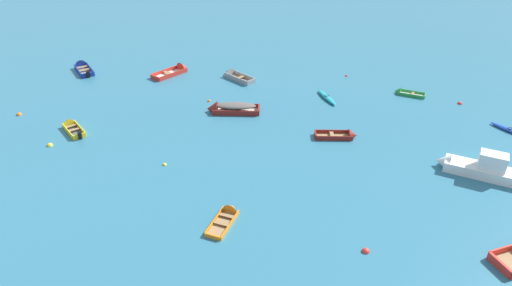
{
  "coord_description": "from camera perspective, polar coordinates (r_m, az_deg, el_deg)",
  "views": [
    {
      "loc": [
        2.38,
        -7.89,
        16.59
      ],
      "look_at": [
        0.0,
        19.86,
        0.15
      ],
      "focal_mm": 30.42,
      "sensor_mm": 36.0,
      "label": 1
    }
  ],
  "objects": [
    {
      "name": "mooring_buoy_near_foreground",
      "position": [
        45.67,
        11.8,
        8.6
      ],
      "size": [
        0.3,
        0.3,
        0.3
      ],
      "primitive_type": "sphere",
      "color": "red",
      "rests_on": "ground_plane"
    },
    {
      "name": "mooring_buoy_between_boats_right",
      "position": [
        41.87,
        -28.69,
        3.26
      ],
      "size": [
        0.43,
        0.43,
        0.43
      ],
      "primitive_type": "sphere",
      "color": "orange",
      "rests_on": "ground_plane"
    },
    {
      "name": "rowboat_maroon_near_left",
      "position": [
        33.96,
        11.51,
        0.97
      ],
      "size": [
        3.27,
        1.23,
        0.95
      ],
      "color": "#99754C",
      "rests_on": "ground_plane"
    },
    {
      "name": "rowboat_yellow_far_left",
      "position": [
        37.52,
        -23.12,
        1.98
      ],
      "size": [
        2.75,
        2.86,
        0.9
      ],
      "color": "#4C4C51",
      "rests_on": "ground_plane"
    },
    {
      "name": "kayak_turquoise_back_row_center",
      "position": [
        40.13,
        9.28,
        5.97
      ],
      "size": [
        1.84,
        3.38,
        0.33
      ],
      "color": "teal",
      "rests_on": "ground_plane"
    },
    {
      "name": "mooring_buoy_midfield",
      "position": [
        39.43,
        -6.18,
        5.49
      ],
      "size": [
        0.3,
        0.3,
        0.3
      ],
      "primitive_type": "sphere",
      "color": "orange",
      "rests_on": "ground_plane"
    },
    {
      "name": "rowboat_deep_blue_back_row_left",
      "position": [
        49.97,
        -21.89,
        9.21
      ],
      "size": [
        3.3,
        3.84,
        1.2
      ],
      "color": "gray",
      "rests_on": "ground_plane"
    },
    {
      "name": "rowboat_maroon_foreground_center",
      "position": [
        37.18,
        -3.77,
        4.62
      ],
      "size": [
        4.57,
        1.66,
        1.33
      ],
      "color": "beige",
      "rests_on": "ground_plane"
    },
    {
      "name": "rowboat_green_cluster_outer",
      "position": [
        42.86,
        18.8,
        6.29
      ],
      "size": [
        2.88,
        1.77,
        0.86
      ],
      "color": "beige",
      "rests_on": "ground_plane"
    },
    {
      "name": "kayak_blue_far_right",
      "position": [
        39.54,
        30.39,
        1.49
      ],
      "size": [
        2.4,
        2.79,
        0.3
      ],
      "color": "blue",
      "rests_on": "ground_plane"
    },
    {
      "name": "rowboat_red_near_right",
      "position": [
        46.46,
        -10.25,
        9.4
      ],
      "size": [
        3.55,
        4.14,
        1.3
      ],
      "color": "beige",
      "rests_on": "ground_plane"
    },
    {
      "name": "rowboat_grey_midfield_left",
      "position": [
        44.4,
        -2.97,
        8.87
      ],
      "size": [
        3.62,
        3.34,
        1.07
      ],
      "color": "#99754C",
      "rests_on": "ground_plane"
    },
    {
      "name": "motor_launch_white_distant_center",
      "position": [
        32.41,
        27.07,
        -2.79
      ],
      "size": [
        5.32,
        3.16,
        2.02
      ],
      "color": "white",
      "rests_on": "ground_plane"
    },
    {
      "name": "rowboat_orange_center",
      "position": [
        25.74,
        -3.66,
        -9.3
      ],
      "size": [
        1.74,
        3.03,
        0.94
      ],
      "color": "#99754C",
      "rests_on": "ground_plane"
    },
    {
      "name": "mooring_buoy_between_boats_left",
      "position": [
        24.32,
        14.22,
        -13.67
      ],
      "size": [
        0.41,
        0.41,
        0.41
      ],
      "primitive_type": "sphere",
      "color": "red",
      "rests_on": "ground_plane"
    },
    {
      "name": "mooring_buoy_outer_edge",
      "position": [
        35.77,
        -25.46,
        -0.32
      ],
      "size": [
        0.43,
        0.43,
        0.43
      ],
      "primitive_type": "sphere",
      "color": "yellow",
      "rests_on": "ground_plane"
    },
    {
      "name": "mooring_buoy_far_field",
      "position": [
        42.74,
        25.21,
        4.68
      ],
      "size": [
        0.41,
        0.41,
        0.41
      ],
      "primitive_type": "sphere",
      "color": "red",
      "rests_on": "ground_plane"
    },
    {
      "name": "mooring_buoy_central",
      "position": [
        30.76,
        -11.92,
        -2.83
      ],
      "size": [
        0.29,
        0.29,
        0.29
      ],
      "primitive_type": "sphere",
      "color": "yellow",
      "rests_on": "ground_plane"
    }
  ]
}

